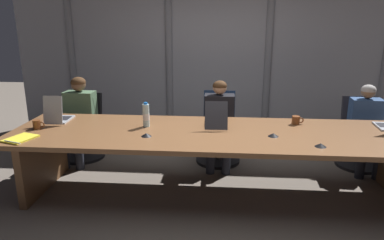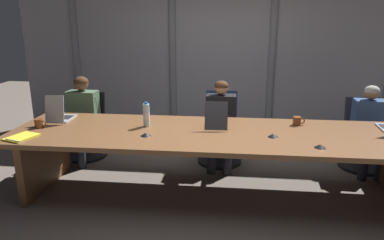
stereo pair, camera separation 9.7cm
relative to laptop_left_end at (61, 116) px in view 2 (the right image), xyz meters
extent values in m
plane|color=#6B6056|center=(1.87, -0.25, -0.80)|extent=(13.68, 13.68, 0.00)
cube|color=brown|center=(1.87, -0.25, -0.09)|extent=(4.46, 1.23, 0.05)
cube|color=black|center=(1.87, -0.25, -0.15)|extent=(3.79, 0.10, 0.06)
cube|color=brown|center=(-0.11, -0.25, -0.46)|extent=(0.08, 1.04, 0.68)
cube|color=#9999A0|center=(1.87, 2.07, 0.58)|extent=(6.84, 0.10, 2.75)
cylinder|color=gray|center=(-0.63, 2.01, 0.58)|extent=(0.12, 0.12, 2.70)
cylinder|color=gray|center=(1.03, 2.01, 0.58)|extent=(0.12, 0.12, 2.70)
cylinder|color=gray|center=(2.65, 2.01, 0.58)|extent=(0.12, 0.12, 2.70)
cube|color=#A8ADB7|center=(0.00, 0.06, -0.05)|extent=(0.23, 0.34, 0.02)
cube|color=black|center=(0.00, 0.09, -0.04)|extent=(0.19, 0.19, 0.00)
cube|color=#A8ADB7|center=(0.00, -0.13, 0.11)|extent=(0.22, 0.07, 0.32)
cube|color=black|center=(0.00, -0.13, 0.11)|extent=(0.20, 0.06, 0.28)
cube|color=#2D2D33|center=(1.85, 0.09, -0.05)|extent=(0.26, 0.34, 0.02)
cube|color=black|center=(1.85, 0.11, -0.04)|extent=(0.21, 0.19, 0.00)
cube|color=#2D2D33|center=(1.85, -0.16, 0.10)|extent=(0.25, 0.16, 0.29)
cube|color=black|center=(1.85, -0.15, 0.10)|extent=(0.23, 0.14, 0.26)
cube|color=black|center=(-0.04, 0.71, -0.39)|extent=(0.54, 0.54, 0.08)
cube|color=black|center=(-0.01, 0.93, -0.13)|extent=(0.44, 0.17, 0.45)
cylinder|color=#262628|center=(-0.04, 0.71, -0.59)|extent=(0.05, 0.05, 0.32)
cylinder|color=black|center=(-0.04, 0.71, -0.78)|extent=(0.60, 0.60, 0.04)
cube|color=navy|center=(1.88, 0.71, -0.39)|extent=(0.49, 0.49, 0.08)
cube|color=navy|center=(1.88, 0.93, -0.10)|extent=(0.43, 0.13, 0.51)
cylinder|color=#262628|center=(1.88, 0.71, -0.59)|extent=(0.05, 0.05, 0.32)
cylinder|color=black|center=(1.88, 0.71, -0.78)|extent=(0.60, 0.60, 0.04)
cube|color=#2D2D38|center=(3.76, 0.71, -0.39)|extent=(0.50, 0.50, 0.08)
cube|color=#2D2D38|center=(3.75, 0.93, -0.12)|extent=(0.44, 0.13, 0.46)
cylinder|color=#262628|center=(3.76, 0.71, -0.59)|extent=(0.05, 0.05, 0.32)
cylinder|color=black|center=(3.76, 0.71, -0.78)|extent=(0.60, 0.60, 0.04)
cube|color=#4C6B4C|center=(-0.01, 0.69, -0.10)|extent=(0.41, 0.23, 0.51)
sphere|color=brown|center=(-0.01, 0.69, 0.26)|extent=(0.19, 0.19, 0.19)
ellipsoid|color=#472D19|center=(-0.01, 0.69, 0.29)|extent=(0.20, 0.20, 0.15)
cylinder|color=#4C6B4C|center=(0.16, 0.68, -0.03)|extent=(0.07, 0.14, 0.27)
cylinder|color=brown|center=(0.15, 0.47, -0.15)|extent=(0.07, 0.30, 0.06)
cylinder|color=#4C6B4C|center=(-0.18, 0.69, -0.03)|extent=(0.07, 0.14, 0.27)
cylinder|color=brown|center=(-0.19, 0.48, -0.15)|extent=(0.07, 0.30, 0.06)
cylinder|color=#262833|center=(0.08, 0.48, -0.38)|extent=(0.14, 0.40, 0.13)
cylinder|color=#262833|center=(0.08, 0.30, -0.58)|extent=(0.11, 0.11, 0.42)
cylinder|color=#262833|center=(-0.12, 0.49, -0.38)|extent=(0.14, 0.40, 0.13)
cylinder|color=#262833|center=(-0.12, 0.31, -0.58)|extent=(0.11, 0.11, 0.42)
cube|color=black|center=(1.88, 0.69, -0.10)|extent=(0.39, 0.22, 0.50)
sphere|color=tan|center=(1.88, 0.69, 0.24)|extent=(0.18, 0.18, 0.18)
ellipsoid|color=#472D19|center=(1.88, 0.69, 0.27)|extent=(0.19, 0.19, 0.14)
cylinder|color=black|center=(2.05, 0.69, -0.04)|extent=(0.07, 0.13, 0.27)
cylinder|color=tan|center=(2.05, 0.48, -0.16)|extent=(0.06, 0.30, 0.06)
cylinder|color=black|center=(1.72, 0.69, -0.04)|extent=(0.07, 0.13, 0.27)
cylinder|color=tan|center=(1.72, 0.48, -0.16)|extent=(0.06, 0.30, 0.06)
cylinder|color=#262833|center=(1.98, 0.49, -0.38)|extent=(0.13, 0.40, 0.13)
cylinder|color=#262833|center=(1.98, 0.31, -0.58)|extent=(0.11, 0.11, 0.42)
cylinder|color=#262833|center=(1.78, 0.49, -0.38)|extent=(0.13, 0.40, 0.13)
cylinder|color=#262833|center=(1.78, 0.31, -0.58)|extent=(0.11, 0.11, 0.42)
cube|color=#335184|center=(3.75, 0.69, -0.11)|extent=(0.39, 0.24, 0.48)
sphere|color=#8C6647|center=(3.75, 0.69, 0.22)|extent=(0.18, 0.18, 0.18)
ellipsoid|color=#B2ADA8|center=(3.75, 0.69, 0.24)|extent=(0.18, 0.18, 0.13)
cylinder|color=#335184|center=(3.91, 0.68, -0.06)|extent=(0.08, 0.14, 0.27)
cylinder|color=#335184|center=(3.60, 0.70, -0.06)|extent=(0.08, 0.14, 0.27)
cylinder|color=#8C6647|center=(3.58, 0.49, -0.18)|extent=(0.08, 0.30, 0.06)
cylinder|color=#262833|center=(3.84, 0.48, -0.38)|extent=(0.15, 0.41, 0.13)
cylinder|color=#262833|center=(3.83, 0.30, -0.58)|extent=(0.11, 0.11, 0.42)
cylinder|color=#262833|center=(3.64, 0.49, -0.38)|extent=(0.15, 0.41, 0.13)
cylinder|color=#262833|center=(3.63, 0.31, -0.58)|extent=(0.11, 0.11, 0.42)
cylinder|color=silver|center=(1.07, -0.11, 0.07)|extent=(0.07, 0.07, 0.26)
cylinder|color=white|center=(1.07, -0.11, 0.05)|extent=(0.07, 0.07, 0.08)
cylinder|color=blue|center=(1.07, -0.11, 0.20)|extent=(0.04, 0.04, 0.02)
cylinder|color=brown|center=(-0.12, -0.30, -0.01)|extent=(0.09, 0.09, 0.10)
torus|color=brown|center=(-0.06, -0.30, -0.01)|extent=(0.07, 0.01, 0.07)
cylinder|color=brown|center=(2.76, 0.12, -0.02)|extent=(0.09, 0.09, 0.10)
torus|color=brown|center=(2.82, 0.12, -0.02)|extent=(0.07, 0.01, 0.07)
cone|color=black|center=(1.14, -0.45, -0.05)|extent=(0.11, 0.11, 0.03)
cone|color=black|center=(2.85, -0.63, -0.05)|extent=(0.11, 0.11, 0.03)
cone|color=black|center=(2.45, -0.35, -0.05)|extent=(0.11, 0.11, 0.03)
cube|color=yellow|center=(-0.11, -0.65, -0.06)|extent=(0.31, 0.36, 0.02)
cylinder|color=silver|center=(-0.11, -0.79, -0.04)|extent=(0.20, 0.08, 0.01)
camera|label=1|loc=(1.89, -3.90, 1.11)|focal=33.34mm
camera|label=2|loc=(1.99, -3.89, 1.11)|focal=33.34mm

